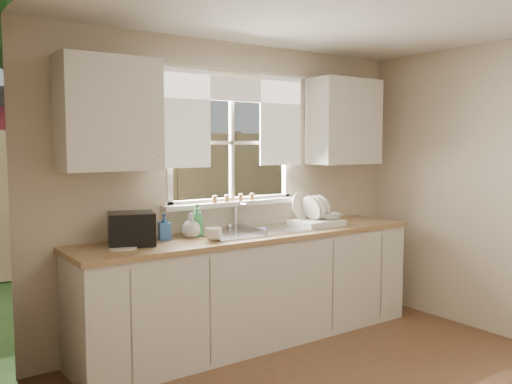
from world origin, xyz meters
TOP-DOWN VIEW (x-y plane):
  - room_walls at (0.00, -0.07)m, footprint 3.62×4.02m
  - window at (0.00, 2.00)m, footprint 1.38×0.16m
  - curtains at (0.00, 1.95)m, footprint 1.50×0.03m
  - base_cabinets at (0.00, 1.68)m, footprint 3.00×0.62m
  - countertop at (0.00, 1.68)m, footprint 3.04×0.65m
  - upper_cabinet_left at (-1.15, 1.82)m, footprint 0.70×0.33m
  - upper_cabinet_right at (1.15, 1.82)m, footprint 0.70×0.33m
  - wall_outlet at (0.88, 1.99)m, footprint 0.08×0.01m
  - sill_jars at (-0.03, 1.94)m, footprint 0.42×0.04m
  - backyard at (0.58, 8.42)m, footprint 20.00×10.00m
  - sink at (0.00, 1.71)m, footprint 0.88×0.52m
  - dish_rack at (0.67, 1.68)m, footprint 0.45×0.34m
  - bowl at (0.79, 1.63)m, footprint 0.27×0.27m
  - soap_bottle_a at (-0.46, 1.81)m, footprint 0.11×0.12m
  - soap_bottle_b at (-0.74, 1.81)m, footprint 0.11×0.11m
  - soap_bottle_c at (-0.53, 1.79)m, footprint 0.15×0.15m
  - saucer at (-1.14, 1.66)m, footprint 0.20×0.20m
  - cup at (-0.46, 1.55)m, footprint 0.15×0.15m
  - black_appliance at (-1.03, 1.75)m, footprint 0.39×0.37m

SIDE VIEW (x-z plane):
  - base_cabinets at x=0.00m, z-range 0.00..0.87m
  - sink at x=0.00m, z-range 0.64..1.04m
  - countertop at x=0.00m, z-range 0.87..0.91m
  - saucer at x=-1.14m, z-range 0.91..0.92m
  - cup at x=-0.46m, z-range 0.91..1.01m
  - dish_rack at x=0.67m, z-range 0.82..1.13m
  - bowl at x=0.79m, z-range 0.97..1.02m
  - soap_bottle_c at x=-0.53m, z-range 0.91..1.10m
  - soap_bottle_b at x=-0.74m, z-range 0.91..1.11m
  - black_appliance at x=-1.03m, z-range 0.91..1.15m
  - soap_bottle_a at x=-0.46m, z-range 0.91..1.17m
  - wall_outlet at x=0.88m, z-range 1.02..1.14m
  - sill_jars at x=-0.03m, z-range 1.15..1.21m
  - room_walls at x=0.00m, z-range -0.01..2.49m
  - window at x=0.00m, z-range 0.95..2.02m
  - upper_cabinet_left at x=-1.15m, z-range 1.45..2.25m
  - upper_cabinet_right at x=1.15m, z-range 1.45..2.25m
  - curtains at x=0.00m, z-range 1.53..2.34m
  - backyard at x=0.58m, z-range 0.40..6.53m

